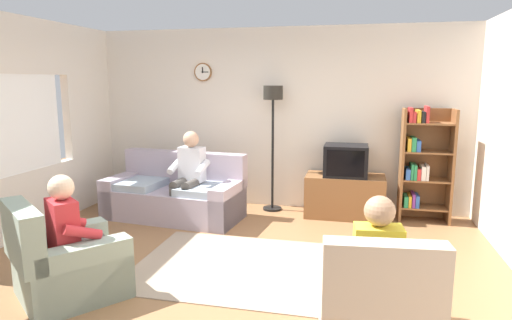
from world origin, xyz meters
The scene contains 13 objects.
ground_plane centered at (0.00, 0.00, 0.00)m, with size 12.00×12.00×0.00m, color #8C603D.
back_wall_assembly centered at (0.00, 2.66, 1.35)m, with size 6.20×0.17×2.70m.
couch centered at (-1.29, 1.68, 0.31)m, with size 1.98×1.07×0.90m.
tv_stand centered at (1.05, 2.25, 0.30)m, with size 1.10×0.56×0.60m.
tv centered at (1.05, 2.23, 0.82)m, with size 0.60×0.49×0.44m.
bookshelf centered at (2.08, 2.32, 0.81)m, with size 0.68×0.36×1.59m.
floor_lamp centered at (-0.01, 2.35, 1.45)m, with size 0.28×0.28×1.85m.
armchair_near_window centered at (-1.29, -0.74, 0.29)m, with size 1.17×1.19×0.90m.
armchair_near_bookshelf centered at (1.37, -0.86, 0.29)m, with size 0.88×0.96×0.90m.
area_rug centered at (0.07, 0.22, 0.01)m, with size 2.20×1.70×0.01m, color gray.
person_on_couch centered at (-1.03, 1.57, 0.70)m, with size 0.54×0.57×1.24m.
person_in_left_armchair centered at (-1.24, -0.67, 0.60)m, with size 0.62×0.64×1.12m.
person_in_right_armchair centered at (1.36, -0.77, 0.60)m, with size 0.54×0.56×1.12m.
Camera 1 is at (1.19, -3.98, 1.92)m, focal length 30.98 mm.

